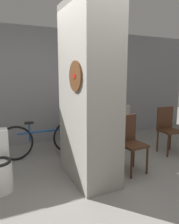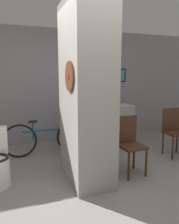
{
  "view_description": "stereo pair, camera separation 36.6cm",
  "coord_description": "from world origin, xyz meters",
  "px_view_note": "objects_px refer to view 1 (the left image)",
  "views": [
    {
      "loc": [
        -1.39,
        -2.33,
        1.58
      ],
      "look_at": [
        0.15,
        0.94,
        0.95
      ],
      "focal_mm": 35.0,
      "sensor_mm": 36.0,
      "label": 1
    },
    {
      "loc": [
        -1.05,
        -2.47,
        1.58
      ],
      "look_at": [
        0.15,
        0.94,
        0.95
      ],
      "focal_mm": 35.0,
      "sensor_mm": 36.0,
      "label": 2
    }
  ],
  "objects_px": {
    "chair_near_pillar": "(130,141)",
    "bottle_tall": "(93,100)",
    "bicycle": "(44,139)",
    "chair_by_doorway": "(168,128)"
  },
  "relations": [
    {
      "from": "chair_near_pillar",
      "to": "chair_by_doorway",
      "type": "relative_size",
      "value": 1.0
    },
    {
      "from": "bicycle",
      "to": "bottle_tall",
      "type": "distance_m",
      "value": 1.23
    },
    {
      "from": "chair_near_pillar",
      "to": "chair_by_doorway",
      "type": "bearing_deg",
      "value": 13.93
    },
    {
      "from": "chair_by_doorway",
      "to": "bicycle",
      "type": "bearing_deg",
      "value": 164.86
    },
    {
      "from": "chair_by_doorway",
      "to": "bicycle",
      "type": "relative_size",
      "value": 0.55
    },
    {
      "from": "chair_near_pillar",
      "to": "bottle_tall",
      "type": "bearing_deg",
      "value": 91.86
    },
    {
      "from": "chair_by_doorway",
      "to": "chair_near_pillar",
      "type": "bearing_deg",
      "value": -156.37
    },
    {
      "from": "bottle_tall",
      "to": "bicycle",
      "type": "bearing_deg",
      "value": 172.73
    },
    {
      "from": "chair_near_pillar",
      "to": "bicycle",
      "type": "xyz_separation_m",
      "value": [
        -1.12,
        1.26,
        -0.17
      ]
    },
    {
      "from": "chair_near_pillar",
      "to": "bottle_tall",
      "type": "distance_m",
      "value": 1.26
    }
  ]
}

